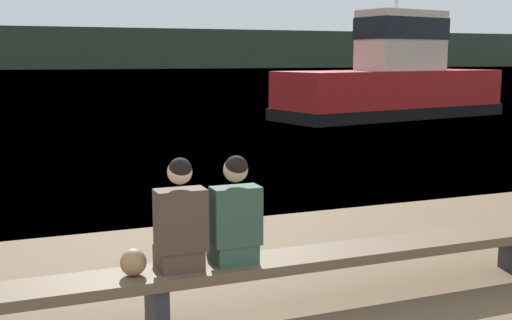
{
  "coord_description": "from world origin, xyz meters",
  "views": [
    {
      "loc": [
        -0.89,
        -1.34,
        2.19
      ],
      "look_at": [
        2.24,
        6.57,
        0.82
      ],
      "focal_mm": 45.0,
      "sensor_mm": 36.0,
      "label": 1
    }
  ],
  "objects_px": {
    "tugboat_red": "(393,84)",
    "shopping_bag": "(133,262)",
    "person_left": "(180,222)",
    "bench_main": "(156,282)",
    "person_right": "(235,216)"
  },
  "relations": [
    {
      "from": "bench_main",
      "to": "person_left",
      "type": "height_order",
      "value": "person_left"
    },
    {
      "from": "shopping_bag",
      "to": "tugboat_red",
      "type": "bearing_deg",
      "value": 50.69
    },
    {
      "from": "person_right",
      "to": "tugboat_red",
      "type": "xyz_separation_m",
      "value": [
        11.65,
        15.27,
        0.34
      ]
    },
    {
      "from": "person_left",
      "to": "bench_main",
      "type": "bearing_deg",
      "value": -179.27
    },
    {
      "from": "tugboat_red",
      "to": "shopping_bag",
      "type": "bearing_deg",
      "value": 130.0
    },
    {
      "from": "person_left",
      "to": "shopping_bag",
      "type": "distance_m",
      "value": 0.49
    },
    {
      "from": "person_right",
      "to": "shopping_bag",
      "type": "height_order",
      "value": "person_right"
    },
    {
      "from": "bench_main",
      "to": "person_left",
      "type": "distance_m",
      "value": 0.52
    },
    {
      "from": "shopping_bag",
      "to": "bench_main",
      "type": "bearing_deg",
      "value": 2.89
    },
    {
      "from": "shopping_bag",
      "to": "person_right",
      "type": "bearing_deg",
      "value": 0.78
    },
    {
      "from": "person_right",
      "to": "shopping_bag",
      "type": "distance_m",
      "value": 0.91
    },
    {
      "from": "person_right",
      "to": "shopping_bag",
      "type": "bearing_deg",
      "value": -179.22
    },
    {
      "from": "bench_main",
      "to": "tugboat_red",
      "type": "height_order",
      "value": "tugboat_red"
    },
    {
      "from": "bench_main",
      "to": "shopping_bag",
      "type": "height_order",
      "value": "shopping_bag"
    },
    {
      "from": "person_left",
      "to": "tugboat_red",
      "type": "bearing_deg",
      "value": 51.56
    }
  ]
}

